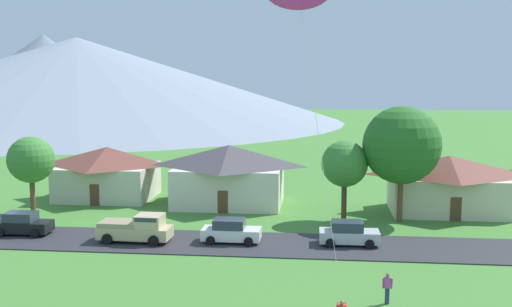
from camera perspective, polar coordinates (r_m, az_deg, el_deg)
The scene contains 14 objects.
road_strip at distance 43.00m, azimuth 2.95°, elevation -8.67°, with size 160.00×6.28×0.08m, color #2D2D33.
mountain_central_ridge at distance 208.16m, azimuth -19.43°, elevation 7.16°, with size 70.98×70.98×25.12m, color slate.
mountain_west_ridge at distance 163.63m, azimuth -16.60°, elevation 6.73°, with size 138.06×138.06×21.77m, color gray.
house_leftmost at distance 55.86m, azimuth -2.57°, elevation -1.93°, with size 10.52×8.19×5.57m.
house_right_center at distance 60.42m, azimuth -13.93°, elevation -1.69°, with size 9.48×7.67×5.06m.
house_rightmost at distance 55.12m, azimuth 17.81°, elevation -2.70°, with size 10.64×6.89×5.03m.
tree_near_left at distance 49.97m, azimuth 13.68°, elevation 0.78°, with size 6.34×6.34×9.53m.
tree_left_of_center at distance 49.73m, azimuth 8.42°, elevation -1.00°, with size 3.83×3.83×6.69m.
tree_center at distance 55.00m, azimuth -20.60°, elevation -0.58°, with size 4.00×4.00×6.78m.
parked_car_white_west_end at distance 43.39m, azimuth -2.41°, elevation -7.38°, with size 4.22×2.12×1.68m.
parked_car_black_mid_west at distance 48.73m, azimuth -21.31°, elevation -6.24°, with size 4.22×2.12×1.68m.
parked_car_silver_mid_east at distance 43.22m, azimuth 8.79°, elevation -7.53°, with size 4.22×2.12×1.68m.
pickup_truck_sand_west_side at distance 44.29m, azimuth -11.25°, elevation -6.96°, with size 5.27×2.46×1.99m.
watcher_person at distance 33.01m, azimuth 12.37°, elevation -12.35°, with size 0.56×0.24×1.68m.
Camera 1 is at (2.20, -15.61, 11.94)m, focal length 42.11 mm.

